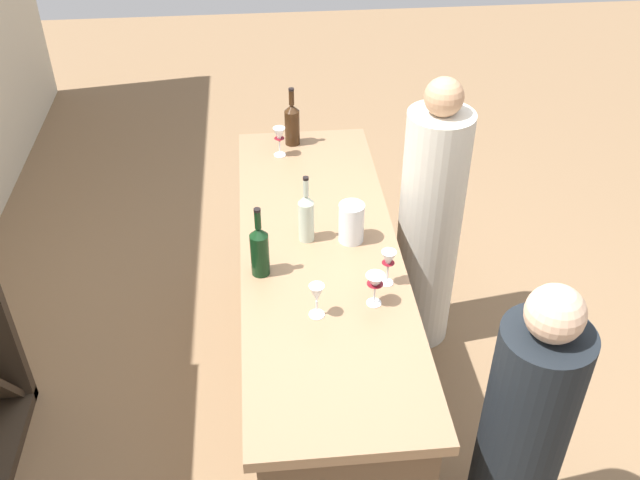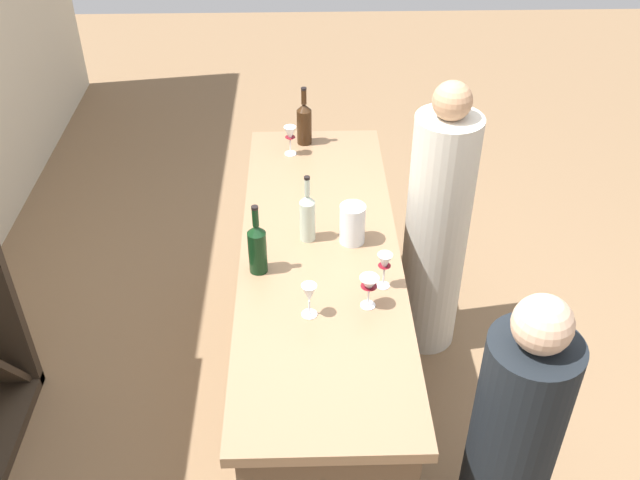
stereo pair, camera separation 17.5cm
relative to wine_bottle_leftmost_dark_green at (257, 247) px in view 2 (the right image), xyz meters
The scene contains 12 objects.
ground_plane 1.16m from the wine_bottle_leftmost_dark_green, 61.97° to the right, with size 12.00×12.00×0.00m, color #846647.
bar_counter 0.69m from the wine_bottle_leftmost_dark_green, 61.97° to the right, with size 2.24×0.72×0.99m.
wine_bottle_leftmost_dark_green is the anchor object (origin of this frame).
wine_bottle_second_left_clear_pale 0.31m from the wine_bottle_leftmost_dark_green, 43.89° to the right, with size 0.07×0.07×0.33m.
wine_bottle_center_amber_brown 1.15m from the wine_bottle_leftmost_dark_green, 10.61° to the right, with size 0.08×0.08×0.33m.
wine_glass_near_left 0.55m from the wine_bottle_leftmost_dark_green, 102.88° to the right, with size 0.06×0.06×0.17m.
wine_glass_near_center 0.52m from the wine_bottle_leftmost_dark_green, 118.04° to the right, with size 0.08×0.08×0.15m.
wine_glass_near_right 0.36m from the wine_bottle_leftmost_dark_green, 143.35° to the right, with size 0.06×0.06×0.15m.
wine_glass_far_left 1.02m from the wine_bottle_leftmost_dark_green, ahead, with size 0.07×0.07×0.17m.
water_pitcher 0.47m from the wine_bottle_leftmost_dark_green, 64.44° to the right, with size 0.12×0.12×0.19m.
person_left_guest 1.14m from the wine_bottle_leftmost_dark_green, 56.77° to the right, with size 0.42×0.42×1.60m.
person_center_guest 1.31m from the wine_bottle_leftmost_dark_green, 125.92° to the right, with size 0.38×0.38×1.43m.
Camera 2 is at (-2.56, 0.07, 2.96)m, focal length 40.02 mm.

